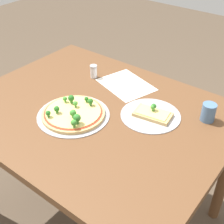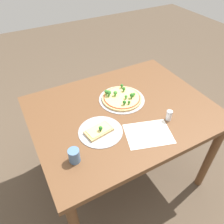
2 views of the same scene
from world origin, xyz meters
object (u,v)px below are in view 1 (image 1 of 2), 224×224
object	(u,v)px
dining_table	(95,126)
pizza_tray_slice	(152,114)
condiment_shaker	(94,71)
pizza_tray_whole	(73,113)
drinking_cup	(208,112)

from	to	relation	value
dining_table	pizza_tray_slice	distance (m)	0.28
dining_table	pizza_tray_slice	bearing A→B (deg)	-152.57
condiment_shaker	dining_table	bearing A→B (deg)	131.43
dining_table	pizza_tray_whole	world-z (taller)	pizza_tray_whole
dining_table	drinking_cup	bearing A→B (deg)	-150.88
drinking_cup	condiment_shaker	distance (m)	0.65
pizza_tray_whole	drinking_cup	size ratio (longest dim) A/B	3.96
drinking_cup	condiment_shaker	size ratio (longest dim) A/B	1.16
pizza_tray_slice	dining_table	bearing A→B (deg)	27.43
pizza_tray_slice	condiment_shaker	xyz separation A→B (m)	(0.44, -0.11, 0.03)
pizza_tray_slice	condiment_shaker	size ratio (longest dim) A/B	3.82
drinking_cup	dining_table	bearing A→B (deg)	29.12
pizza_tray_slice	drinking_cup	xyz separation A→B (m)	(-0.21, -0.13, 0.03)
drinking_cup	condiment_shaker	world-z (taller)	drinking_cup
condiment_shaker	drinking_cup	bearing A→B (deg)	-178.77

